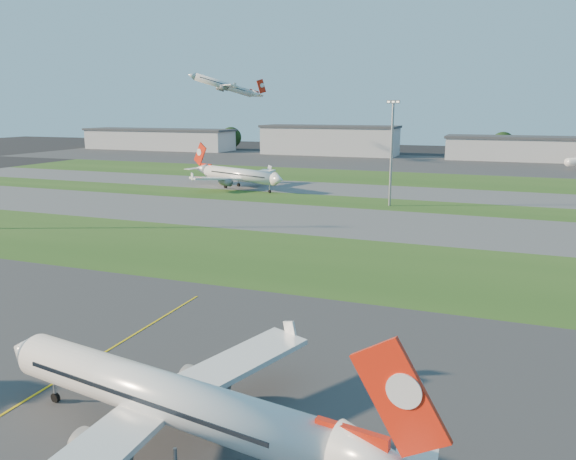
% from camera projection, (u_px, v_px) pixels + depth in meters
% --- Properties ---
extents(grass_strip_a, '(300.00, 34.00, 0.01)m').
position_uv_depth(grass_strip_a, '(237.00, 253.00, 94.39)').
color(grass_strip_a, '#244A18').
rests_on(grass_strip_a, ground).
extents(taxiway_a, '(300.00, 32.00, 0.01)m').
position_uv_depth(taxiway_a, '(302.00, 218.00, 124.51)').
color(taxiway_a, '#515154').
rests_on(taxiway_a, ground).
extents(grass_strip_b, '(300.00, 18.00, 0.01)m').
position_uv_depth(grass_strip_b, '(334.00, 201.00, 147.33)').
color(grass_strip_b, '#244A18').
rests_on(grass_strip_b, ground).
extents(taxiway_b, '(300.00, 26.00, 0.01)m').
position_uv_depth(taxiway_b, '(355.00, 190.00, 167.42)').
color(taxiway_b, '#515154').
rests_on(taxiway_b, ground).
extents(grass_strip_c, '(300.00, 40.00, 0.01)m').
position_uv_depth(grass_strip_c, '(378.00, 178.00, 197.54)').
color(grass_strip_c, '#244A18').
rests_on(grass_strip_c, ground).
extents(apron_far, '(400.00, 80.00, 0.01)m').
position_uv_depth(apron_far, '(406.00, 163.00, 252.32)').
color(apron_far, '#333335').
rests_on(apron_far, ground).
extents(yellow_line, '(0.25, 60.00, 0.02)m').
position_uv_depth(yellow_line, '(9.00, 411.00, 45.17)').
color(yellow_line, gold).
rests_on(yellow_line, ground).
extents(airliner_parked, '(33.95, 28.59, 10.65)m').
position_uv_depth(airliner_parked, '(165.00, 398.00, 39.76)').
color(airliner_parked, silver).
rests_on(airliner_parked, ground).
extents(airliner_taxiing, '(35.39, 30.10, 11.76)m').
position_uv_depth(airliner_taxiing, '(239.00, 175.00, 169.67)').
color(airliner_taxiing, silver).
rests_on(airliner_taxiing, ground).
extents(airliner_departing, '(27.45, 23.95, 10.33)m').
position_uv_depth(airliner_departing, '(224.00, 86.00, 253.88)').
color(airliner_departing, silver).
extents(light_mast_centre, '(3.20, 0.70, 25.80)m').
position_uv_depth(light_mast_centre, '(392.00, 146.00, 137.13)').
color(light_mast_centre, gray).
rests_on(light_mast_centre, ground).
extents(hangar_far_west, '(91.80, 23.00, 12.20)m').
position_uv_depth(hangar_far_west, '(159.00, 139.00, 330.70)').
color(hangar_far_west, '#A9ABB2').
rests_on(hangar_far_west, ground).
extents(hangar_west, '(71.40, 23.00, 15.20)m').
position_uv_depth(hangar_west, '(330.00, 140.00, 293.77)').
color(hangar_west, '#A9ABB2').
rests_on(hangar_west, ground).
extents(hangar_east, '(81.60, 23.00, 11.20)m').
position_uv_depth(hangar_east, '(537.00, 149.00, 259.33)').
color(hangar_east, '#A9ABB2').
rests_on(hangar_east, ground).
extents(tree_far_west, '(11.00, 11.00, 12.00)m').
position_uv_depth(tree_far_west, '(117.00, 136.00, 356.44)').
color(tree_far_west, black).
rests_on(tree_far_west, ground).
extents(tree_west, '(12.10, 12.10, 13.20)m').
position_uv_depth(tree_west, '(231.00, 137.00, 330.23)').
color(tree_west, black).
rests_on(tree_west, ground).
extents(tree_mid_west, '(9.90, 9.90, 10.80)m').
position_uv_depth(tree_mid_west, '(381.00, 143.00, 295.48)').
color(tree_mid_west, black).
rests_on(tree_mid_west, ground).
extents(tree_mid_east, '(11.55, 11.55, 12.60)m').
position_uv_depth(tree_mid_east, '(503.00, 144.00, 277.09)').
color(tree_mid_east, black).
rests_on(tree_mid_east, ground).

